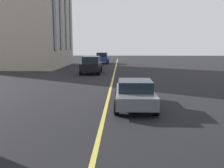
% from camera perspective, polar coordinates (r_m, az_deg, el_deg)
% --- Properties ---
extents(lane_centre_line, '(80.00, 0.16, 0.01)m').
position_cam_1_polar(lane_centre_line, '(18.50, -0.23, -0.60)').
color(lane_centre_line, '#D8C64C').
rests_on(lane_centre_line, ground_plane).
extents(car_grey_near, '(4.40, 1.95, 1.37)m').
position_cam_1_polar(car_grey_near, '(12.25, 5.25, -2.13)').
color(car_grey_near, slate).
rests_on(car_grey_near, ground_plane).
extents(car_blue_trailing, '(4.70, 2.14, 1.88)m').
position_cam_1_polar(car_blue_trailing, '(42.91, -2.26, 6.01)').
color(car_blue_trailing, navy).
rests_on(car_blue_trailing, ground_plane).
extents(car_black_mid, '(4.70, 2.14, 1.88)m').
position_cam_1_polar(car_black_mid, '(27.34, -4.74, 4.44)').
color(car_black_mid, black).
rests_on(car_black_mid, ground_plane).
extents(building_left_far, '(13.26, 11.41, 17.27)m').
position_cam_1_polar(building_left_far, '(39.00, -19.67, 16.55)').
color(building_left_far, '#A89E8E').
rests_on(building_left_far, ground_plane).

